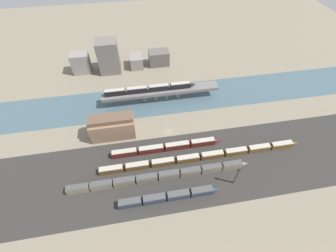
# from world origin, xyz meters

# --- Properties ---
(ground_plane) EXTENTS (400.00, 400.00, 0.00)m
(ground_plane) POSITION_xyz_m (0.00, 0.00, 0.00)
(ground_plane) COLOR gray
(railbed_yard) EXTENTS (280.00, 42.00, 0.01)m
(railbed_yard) POSITION_xyz_m (0.00, -24.00, 0.00)
(railbed_yard) COLOR #33302D
(railbed_yard) RESTS_ON ground
(river_water) EXTENTS (320.00, 28.26, 0.01)m
(river_water) POSITION_xyz_m (0.00, 27.93, 0.00)
(river_water) COLOR #47606B
(river_water) RESTS_ON ground
(bridge) EXTENTS (72.12, 7.29, 7.62)m
(bridge) POSITION_xyz_m (0.00, 27.93, 6.16)
(bridge) COLOR slate
(bridge) RESTS_ON ground
(train_on_bridge) EXTENTS (56.29, 2.65, 3.90)m
(train_on_bridge) POSITION_xyz_m (-6.53, 27.93, 9.54)
(train_on_bridge) COLOR black
(train_on_bridge) RESTS_ON bridge
(train_yard_near) EXTENTS (45.52, 3.17, 3.85)m
(train_yard_near) POSITION_xyz_m (-6.26, -37.95, 1.89)
(train_yard_near) COLOR #2D384C
(train_yard_near) RESTS_ON ground
(train_yard_mid) EXTENTS (86.02, 2.92, 4.10)m
(train_yard_mid) POSITION_xyz_m (-8.81, -27.53, 2.02)
(train_yard_mid) COLOR gray
(train_yard_mid) RESTS_ON ground
(train_yard_far) EXTENTS (103.58, 2.87, 3.49)m
(train_yard_far) POSITION_xyz_m (14.09, -19.95, 1.71)
(train_yard_far) COLOR brown
(train_yard_far) RESTS_ON ground
(train_yard_outer) EXTENTS (58.27, 2.84, 3.93)m
(train_yard_outer) POSITION_xyz_m (-2.84, -11.49, 1.93)
(train_yard_outer) COLOR #5B1E19
(train_yard_outer) RESTS_ON ground
(warehouse_building) EXTENTS (23.32, 10.05, 13.98)m
(warehouse_building) POSITION_xyz_m (-29.87, 3.40, 6.65)
(warehouse_building) COLOR #937056
(warehouse_building) RESTS_ON ground
(signal_tower) EXTENTS (1.00, 0.78, 12.13)m
(signal_tower) POSITION_xyz_m (24.74, -35.55, 6.15)
(signal_tower) COLOR #4C4C51
(signal_tower) RESTS_ON ground
(city_block_far_left) EXTENTS (12.27, 9.09, 14.28)m
(city_block_far_left) POSITION_xyz_m (-51.42, 67.53, 7.14)
(city_block_far_left) COLOR gray
(city_block_far_left) RESTS_ON ground
(city_block_left) EXTENTS (14.25, 12.31, 23.16)m
(city_block_left) POSITION_xyz_m (-31.25, 65.33, 11.58)
(city_block_left) COLOR slate
(city_block_left) RESTS_ON ground
(city_block_center) EXTENTS (8.90, 12.39, 8.67)m
(city_block_center) POSITION_xyz_m (-12.33, 67.87, 4.33)
(city_block_center) COLOR gray
(city_block_center) RESTS_ON ground
(city_block_right) EXTENTS (14.65, 9.76, 10.59)m
(city_block_right) POSITION_xyz_m (4.39, 67.91, 5.30)
(city_block_right) COLOR #605B56
(city_block_right) RESTS_ON ground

